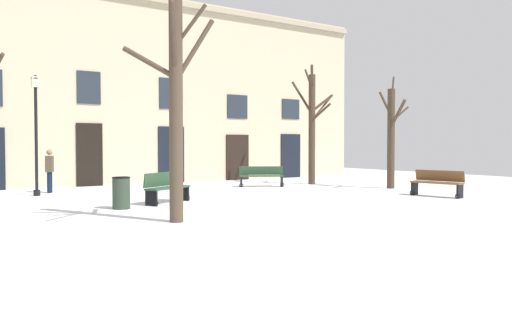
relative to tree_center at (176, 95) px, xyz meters
name	(u,v)px	position (x,y,z in m)	size (l,w,h in m)	color
ground_plane	(291,204)	(4.10, 1.28, -2.80)	(34.54, 34.54, 0.00)	white
building_facade	(165,90)	(4.10, 10.99, 1.45)	(21.59, 0.60, 8.42)	beige
tree_center	(176,95)	(0.00, 0.00, 0.00)	(1.87, 2.22, 5.30)	#4C3D2D
tree_right_of_center	(312,123)	(9.24, 6.69, -0.11)	(2.25, 2.55, 5.24)	#423326
tree_near_facade	(391,134)	(10.55, 3.37, -0.66)	(1.59, 2.46, 4.53)	#423326
streetlamp	(36,122)	(-1.76, 7.77, -0.32)	(0.30, 0.30, 4.08)	black
litter_bin	(121,193)	(-0.36, 2.88, -2.37)	(0.49, 0.49, 0.86)	#2D3D2D
bench_by_litter_bin	(437,183)	(9.49, 0.41, -2.34)	(0.84, 1.76, 0.87)	brown
bench_far_corner	(261,176)	(6.65, 6.81, -2.35)	(1.81, 1.23, 0.84)	#2D4C33
bench_near_lamp	(167,187)	(1.16, 3.47, -2.33)	(1.66, 1.24, 0.91)	#2D4C33
person_near_bench	(50,169)	(-1.21, 8.65, -1.94)	(0.35, 0.43, 1.56)	black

